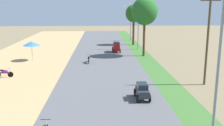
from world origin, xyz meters
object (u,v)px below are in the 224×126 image
object	(u,v)px
car_van_red	(116,46)
motorbike_ahead_fourth	(89,59)
parked_motorbike_fifth	(4,72)
utility_pole_near	(208,39)
median_tree_third	(134,14)
median_tree_second	(145,11)
vendor_umbrella	(31,43)
streetlamp_far	(131,20)
streetlamp_mid	(138,22)
streetlamp_near	(220,52)
car_hatchback_charcoal	(142,91)

from	to	relation	value
car_van_red	motorbike_ahead_fourth	distance (m)	8.37
parked_motorbike_fifth	motorbike_ahead_fourth	world-z (taller)	motorbike_ahead_fourth
utility_pole_near	median_tree_third	bearing A→B (deg)	97.90
median_tree_second	utility_pole_near	bearing A→B (deg)	-76.60
vendor_umbrella	streetlamp_far	distance (m)	24.10
parked_motorbike_fifth	vendor_umbrella	distance (m)	8.37
median_tree_third	streetlamp_mid	world-z (taller)	streetlamp_mid
parked_motorbike_fifth	motorbike_ahead_fourth	xyz separation A→B (m)	(8.19, 6.37, 0.02)
streetlamp_far	utility_pole_near	world-z (taller)	utility_pole_near
streetlamp_near	motorbike_ahead_fourth	size ratio (longest dim) A/B	4.53
car_hatchback_charcoal	vendor_umbrella	bearing A→B (deg)	128.63
car_van_red	median_tree_third	bearing A→B (deg)	64.74
vendor_umbrella	utility_pole_near	bearing A→B (deg)	-31.73
streetlamp_mid	streetlamp_near	bearing A→B (deg)	-90.00
median_tree_second	car_hatchback_charcoal	distance (m)	18.65
streetlamp_near	streetlamp_mid	xyz separation A→B (m)	(0.00, 28.97, -0.28)
motorbike_ahead_fourth	parked_motorbike_fifth	bearing A→B (deg)	-142.12
parked_motorbike_fifth	utility_pole_near	world-z (taller)	utility_pole_near
streetlamp_far	car_hatchback_charcoal	bearing A→B (deg)	-95.19
median_tree_second	streetlamp_far	xyz separation A→B (m)	(0.01, 16.21, -2.11)
vendor_umbrella	car_hatchback_charcoal	size ratio (longest dim) A/B	1.26
motorbike_ahead_fourth	vendor_umbrella	bearing A→B (deg)	166.50
utility_pole_near	car_van_red	distance (m)	18.63
streetlamp_mid	car_hatchback_charcoal	xyz separation A→B (m)	(-3.06, -23.23, -3.70)
utility_pole_near	motorbike_ahead_fourth	xyz separation A→B (m)	(-10.96, 9.58, -3.64)
median_tree_second	car_van_red	distance (m)	7.16
median_tree_third	motorbike_ahead_fourth	distance (m)	17.54
median_tree_third	streetlamp_mid	bearing A→B (deg)	-88.63
vendor_umbrella	motorbike_ahead_fourth	xyz separation A→B (m)	(7.42, -1.78, -1.73)
car_hatchback_charcoal	motorbike_ahead_fourth	bearing A→B (deg)	109.12
parked_motorbike_fifth	median_tree_third	xyz separation A→B (m)	(15.73, 21.38, 5.08)
median_tree_third	utility_pole_near	world-z (taller)	utility_pole_near
vendor_umbrella	median_tree_second	bearing A→B (deg)	9.38
vendor_umbrella	median_tree_third	world-z (taller)	median_tree_third
motorbike_ahead_fourth	median_tree_second	bearing A→B (deg)	29.16
streetlamp_near	motorbike_ahead_fourth	bearing A→B (deg)	111.96
vendor_umbrella	streetlamp_near	distance (m)	25.80
car_van_red	streetlamp_mid	bearing A→B (deg)	34.87
utility_pole_near	car_hatchback_charcoal	xyz separation A→B (m)	(-6.36, -3.68, -3.47)
vendor_umbrella	median_tree_third	bearing A→B (deg)	41.47
streetlamp_near	car_hatchback_charcoal	bearing A→B (deg)	118.10
car_van_red	motorbike_ahead_fourth	world-z (taller)	car_van_red
car_hatchback_charcoal	motorbike_ahead_fourth	distance (m)	14.04
streetlamp_near	streetlamp_mid	distance (m)	28.97
vendor_umbrella	streetlamp_near	bearing A→B (deg)	-54.02
median_tree_third	streetlamp_far	bearing A→B (deg)	88.74
streetlamp_far	motorbike_ahead_fourth	xyz separation A→B (m)	(-7.66, -20.48, -3.62)
median_tree_second	median_tree_third	distance (m)	10.76
median_tree_second	car_van_red	size ratio (longest dim) A/B	3.41
vendor_umbrella	car_hatchback_charcoal	bearing A→B (deg)	-51.37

